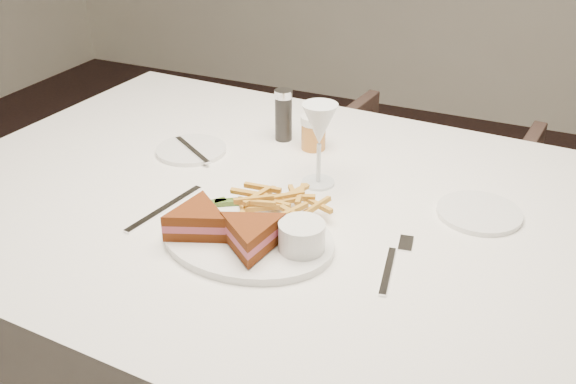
# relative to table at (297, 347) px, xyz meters

# --- Properties ---
(table) EXTENTS (1.60, 1.11, 0.75)m
(table) POSITION_rel_table_xyz_m (0.00, 0.00, 0.00)
(table) COLOR white
(table) RESTS_ON ground
(chair_far) EXTENTS (0.69, 0.65, 0.65)m
(chair_far) POSITION_rel_table_xyz_m (0.06, 0.83, -0.05)
(chair_far) COLOR #4A352D
(chair_far) RESTS_ON ground
(table_setting) EXTENTS (0.81, 0.60, 0.18)m
(table_setting) POSITION_rel_table_xyz_m (-0.02, -0.06, 0.41)
(table_setting) COLOR white
(table_setting) RESTS_ON table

